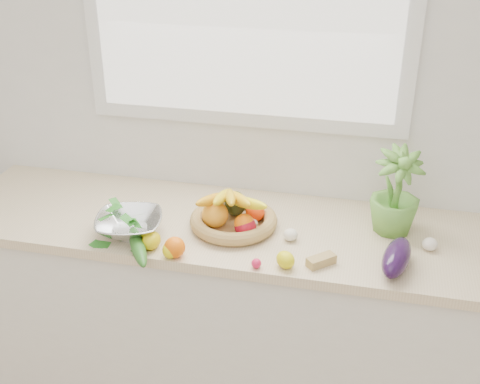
% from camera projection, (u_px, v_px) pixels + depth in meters
% --- Properties ---
extents(back_wall, '(4.50, 0.02, 2.70)m').
position_uv_depth(back_wall, '(246.00, 89.00, 2.41)').
color(back_wall, white).
rests_on(back_wall, ground).
extents(counter_cabinet, '(2.20, 0.58, 0.86)m').
position_uv_depth(counter_cabinet, '(230.00, 318.00, 2.57)').
color(counter_cabinet, silver).
rests_on(counter_cabinet, ground).
extents(countertop, '(2.24, 0.62, 0.04)m').
position_uv_depth(countertop, '(229.00, 227.00, 2.36)').
color(countertop, beige).
rests_on(countertop, counter_cabinet).
extents(orange_loose, '(0.08, 0.08, 0.08)m').
position_uv_depth(orange_loose, '(175.00, 247.00, 2.12)').
color(orange_loose, '#FF6808').
rests_on(orange_loose, countertop).
extents(lemon_a, '(0.07, 0.09, 0.07)m').
position_uv_depth(lemon_a, '(151.00, 240.00, 2.17)').
color(lemon_a, '#CFB90B').
rests_on(lemon_a, countertop).
extents(lemon_b, '(0.06, 0.08, 0.06)m').
position_uv_depth(lemon_b, '(171.00, 249.00, 2.12)').
color(lemon_b, yellow).
rests_on(lemon_b, countertop).
extents(lemon_c, '(0.09, 0.09, 0.06)m').
position_uv_depth(lemon_c, '(285.00, 260.00, 2.06)').
color(lemon_c, yellow).
rests_on(lemon_c, countertop).
extents(apple, '(0.10, 0.10, 0.08)m').
position_uv_depth(apple, '(245.00, 227.00, 2.24)').
color(apple, '#AC0D1E').
rests_on(apple, countertop).
extents(ginger, '(0.11, 0.10, 0.03)m').
position_uv_depth(ginger, '(321.00, 261.00, 2.08)').
color(ginger, tan).
rests_on(ginger, countertop).
extents(garlic_a, '(0.05, 0.05, 0.04)m').
position_uv_depth(garlic_a, '(252.00, 223.00, 2.31)').
color(garlic_a, white).
rests_on(garlic_a, countertop).
extents(garlic_b, '(0.06, 0.06, 0.05)m').
position_uv_depth(garlic_b, '(430.00, 244.00, 2.17)').
color(garlic_b, white).
rests_on(garlic_b, countertop).
extents(garlic_c, '(0.07, 0.07, 0.05)m').
position_uv_depth(garlic_c, '(291.00, 235.00, 2.22)').
color(garlic_c, white).
rests_on(garlic_c, countertop).
extents(eggplant, '(0.14, 0.25, 0.09)m').
position_uv_depth(eggplant, '(397.00, 257.00, 2.05)').
color(eggplant, '#230D32').
rests_on(eggplant, countertop).
extents(cucumber, '(0.18, 0.26, 0.05)m').
position_uv_depth(cucumber, '(138.00, 246.00, 2.15)').
color(cucumber, '#245519').
rests_on(cucumber, countertop).
extents(radish, '(0.04, 0.04, 0.03)m').
position_uv_depth(radish, '(256.00, 263.00, 2.07)').
color(radish, '#E31C4C').
rests_on(radish, countertop).
extents(potted_herb, '(0.24, 0.24, 0.34)m').
position_uv_depth(potted_herb, '(396.00, 192.00, 2.22)').
color(potted_herb, '#5D9B38').
rests_on(potted_herb, countertop).
extents(fruit_basket, '(0.42, 0.42, 0.18)m').
position_uv_depth(fruit_basket, '(233.00, 215.00, 2.30)').
color(fruit_basket, '#B67A51').
rests_on(fruit_basket, countertop).
extents(colander_with_spinach, '(0.30, 0.30, 0.13)m').
position_uv_depth(colander_with_spinach, '(129.00, 221.00, 2.23)').
color(colander_with_spinach, silver).
rests_on(colander_with_spinach, countertop).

